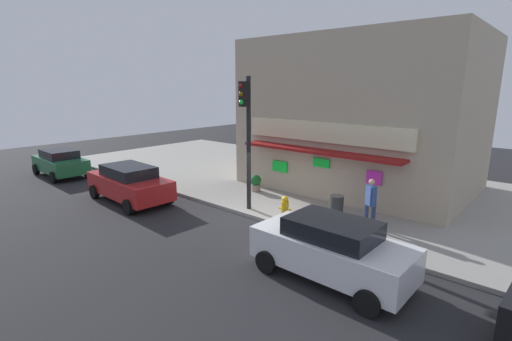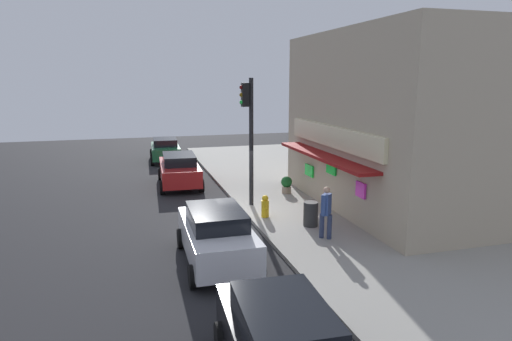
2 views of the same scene
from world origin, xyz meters
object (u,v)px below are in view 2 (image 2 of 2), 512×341
object	(u,v)px
potted_plant_by_doorway	(287,184)
parked_car_green	(165,149)
parked_car_red	(179,169)
parked_car_white	(217,235)
pedestrian	(326,210)
traffic_light	(249,125)
fire_hydrant	(265,207)
trash_can	(311,214)

from	to	relation	value
potted_plant_by_doorway	parked_car_green	xyz separation A→B (m)	(-10.84, -4.68, 0.24)
potted_plant_by_doorway	parked_car_red	xyz separation A→B (m)	(-3.51, -4.59, 0.29)
parked_car_white	pedestrian	bearing A→B (deg)	99.47
potted_plant_by_doorway	parked_car_green	distance (m)	11.81
parked_car_white	traffic_light	bearing A→B (deg)	155.20
fire_hydrant	trash_can	bearing A→B (deg)	40.71
trash_can	parked_car_green	distance (m)	16.08
trash_can	pedestrian	distance (m)	1.44
trash_can	parked_car_white	distance (m)	4.35
trash_can	parked_car_white	world-z (taller)	parked_car_white
trash_can	parked_car_red	world-z (taller)	parked_car_red
fire_hydrant	potted_plant_by_doorway	world-z (taller)	fire_hydrant
trash_can	pedestrian	size ratio (longest dim) A/B	0.50
fire_hydrant	potted_plant_by_doorway	distance (m)	3.88
pedestrian	potted_plant_by_doorway	xyz separation A→B (m)	(-6.11, 0.83, -0.55)
traffic_light	potted_plant_by_doorway	size ratio (longest dim) A/B	6.67
fire_hydrant	parked_car_red	bearing A→B (deg)	-159.69
trash_can	fire_hydrant	bearing A→B (deg)	-139.29
trash_can	pedestrian	bearing A→B (deg)	-1.26
parked_car_white	parked_car_green	bearing A→B (deg)	-179.94
traffic_light	pedestrian	world-z (taller)	traffic_light
traffic_light	trash_can	world-z (taller)	traffic_light
fire_hydrant	parked_car_green	distance (m)	14.36
potted_plant_by_doorway	parked_car_white	size ratio (longest dim) A/B	0.19
fire_hydrant	pedestrian	xyz separation A→B (m)	(2.82, 1.24, 0.56)
traffic_light	trash_can	bearing A→B (deg)	23.55
pedestrian	potted_plant_by_doorway	world-z (taller)	pedestrian
potted_plant_by_doorway	parked_car_green	size ratio (longest dim) A/B	0.19
traffic_light	trash_can	distance (m)	4.64
fire_hydrant	potted_plant_by_doorway	bearing A→B (deg)	147.74
fire_hydrant	trash_can	distance (m)	1.95
traffic_light	fire_hydrant	bearing A→B (deg)	4.96
traffic_light	parked_car_red	world-z (taller)	traffic_light
fire_hydrant	traffic_light	bearing A→B (deg)	-175.04
pedestrian	parked_car_green	distance (m)	17.38
parked_car_white	fire_hydrant	bearing A→B (deg)	143.22
traffic_light	trash_can	xyz separation A→B (m)	(3.28, 1.43, -2.95)
traffic_light	parked_car_green	distance (m)	12.86
parked_car_red	parked_car_white	size ratio (longest dim) A/B	1.09
parked_car_green	pedestrian	bearing A→B (deg)	12.81
potted_plant_by_doorway	parked_car_white	xyz separation A→B (m)	(6.75, -4.66, 0.30)
trash_can	parked_car_red	xyz separation A→B (m)	(-8.28, -3.79, 0.26)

